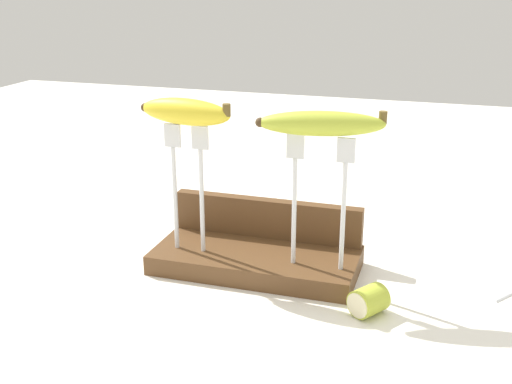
% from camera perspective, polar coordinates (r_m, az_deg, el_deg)
% --- Properties ---
extents(ground_plane, '(3.00, 3.00, 0.00)m').
position_cam_1_polar(ground_plane, '(1.05, -0.00, -6.79)').
color(ground_plane, white).
extents(wooden_board, '(0.32, 0.15, 0.03)m').
position_cam_1_polar(wooden_board, '(1.04, -0.00, -6.01)').
color(wooden_board, brown).
rests_on(wooden_board, ground).
extents(board_backstop, '(0.32, 0.02, 0.07)m').
position_cam_1_polar(board_backstop, '(1.08, 1.01, -2.31)').
color(board_backstop, brown).
rests_on(board_backstop, wooden_board).
extents(fork_stand_left, '(0.07, 0.01, 0.20)m').
position_cam_1_polar(fork_stand_left, '(1.01, -6.04, 1.29)').
color(fork_stand_left, silver).
rests_on(fork_stand_left, wooden_board).
extents(fork_stand_right, '(0.10, 0.01, 0.20)m').
position_cam_1_polar(fork_stand_right, '(0.95, 5.58, 0.10)').
color(fork_stand_right, silver).
rests_on(fork_stand_right, wooden_board).
extents(banana_raised_left, '(0.16, 0.06, 0.04)m').
position_cam_1_polar(banana_raised_left, '(0.98, -6.25, 7.05)').
color(banana_raised_left, yellow).
rests_on(banana_raised_left, fork_stand_left).
extents(banana_raised_right, '(0.19, 0.08, 0.04)m').
position_cam_1_polar(banana_raised_right, '(0.92, 5.77, 6.02)').
color(banana_raised_right, '#B2C138').
rests_on(banana_raised_right, fork_stand_right).
extents(banana_chunk_near, '(0.06, 0.06, 0.04)m').
position_cam_1_polar(banana_chunk_near, '(0.93, 9.83, -9.42)').
color(banana_chunk_near, '#B2C138').
rests_on(banana_chunk_near, ground).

